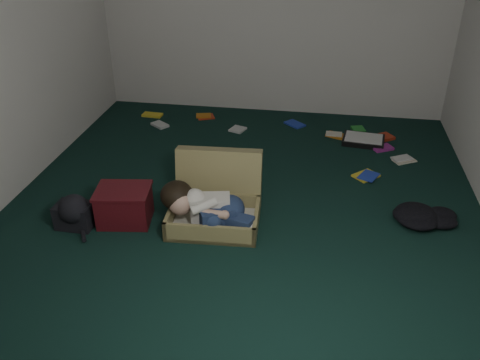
# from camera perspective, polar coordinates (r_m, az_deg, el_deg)

# --- Properties ---
(floor) EXTENTS (4.50, 4.50, 0.00)m
(floor) POSITION_cam_1_polar(r_m,az_deg,el_deg) (4.32, 0.32, -3.08)
(floor) COLOR black
(floor) RESTS_ON ground
(wall_back) EXTENTS (4.50, 0.00, 4.50)m
(wall_back) POSITION_cam_1_polar(r_m,az_deg,el_deg) (5.96, 3.92, 19.52)
(wall_back) COLOR silver
(wall_back) RESTS_ON ground
(wall_front) EXTENTS (4.50, 0.00, 4.50)m
(wall_front) POSITION_cam_1_polar(r_m,az_deg,el_deg) (1.78, -10.94, -6.19)
(wall_front) COLOR silver
(wall_front) RESTS_ON ground
(suitcase) EXTENTS (0.75, 0.73, 0.52)m
(suitcase) POSITION_cam_1_polar(r_m,az_deg,el_deg) (4.12, -2.70, -2.27)
(suitcase) COLOR #928750
(suitcase) RESTS_ON floor
(person) EXTENTS (0.78, 0.37, 0.32)m
(person) POSITION_cam_1_polar(r_m,az_deg,el_deg) (3.96, -3.79, -3.05)
(person) COLOR silver
(person) RESTS_ON suitcase
(maroon_bin) EXTENTS (0.47, 0.39, 0.29)m
(maroon_bin) POSITION_cam_1_polar(r_m,az_deg,el_deg) (4.17, -12.85, -2.79)
(maroon_bin) COLOR #4B0F15
(maroon_bin) RESTS_ON floor
(backpack) EXTENTS (0.37, 0.29, 0.22)m
(backpack) POSITION_cam_1_polar(r_m,az_deg,el_deg) (4.24, -18.07, -3.70)
(backpack) COLOR black
(backpack) RESTS_ON floor
(clothing_pile) EXTENTS (0.52, 0.48, 0.14)m
(clothing_pile) POSITION_cam_1_polar(r_m,az_deg,el_deg) (4.37, 20.77, -3.70)
(clothing_pile) COLOR black
(clothing_pile) RESTS_ON floor
(paper_tray) EXTENTS (0.46, 0.37, 0.06)m
(paper_tray) POSITION_cam_1_polar(r_m,az_deg,el_deg) (5.60, 13.69, 4.39)
(paper_tray) COLOR black
(paper_tray) RESTS_ON floor
(book_scatter) EXTENTS (3.02, 1.40, 0.02)m
(book_scatter) POSITION_cam_1_polar(r_m,az_deg,el_deg) (5.63, 6.01, 5.05)
(book_scatter) COLOR yellow
(book_scatter) RESTS_ON floor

